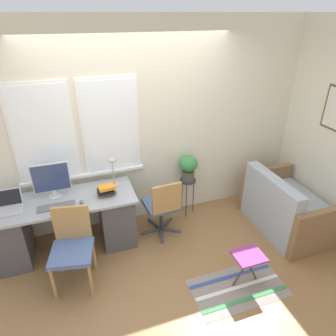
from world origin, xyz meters
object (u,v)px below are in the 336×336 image
object	(u,v)px
laptop	(8,206)
desk_chair_wooden	(72,246)
keyboard	(56,207)
folding_stool	(248,259)
book_stack	(106,190)
plant_stand	(188,184)
potted_plant	(188,166)
office_chair_swivel	(163,205)
desk_lamp	(113,167)
mouse	(82,202)
monitor	(51,180)
couch_loveseat	(286,210)

from	to	relation	value
laptop	desk_chair_wooden	distance (m)	0.87
keyboard	folding_stool	distance (m)	2.21
book_stack	plant_stand	xyz separation A→B (m)	(1.18, 0.27, -0.30)
keyboard	plant_stand	world-z (taller)	keyboard
book_stack	potted_plant	xyz separation A→B (m)	(1.18, 0.27, -0.00)
laptop	desk_chair_wooden	xyz separation A→B (m)	(0.62, -0.52, -0.31)
office_chair_swivel	potted_plant	world-z (taller)	potted_plant
desk_lamp	plant_stand	size ratio (longest dim) A/B	0.67
laptop	office_chair_swivel	bearing A→B (deg)	-3.16
desk_lamp	office_chair_swivel	world-z (taller)	desk_lamp
office_chair_swivel	keyboard	bearing A→B (deg)	-2.60
office_chair_swivel	potted_plant	bearing A→B (deg)	-150.10
desk_chair_wooden	folding_stool	bearing A→B (deg)	-9.40
desk_lamp	potted_plant	size ratio (longest dim) A/B	1.03
plant_stand	potted_plant	size ratio (longest dim) A/B	1.53
laptop	folding_stool	size ratio (longest dim) A/B	0.75
keyboard	desk_chair_wooden	distance (m)	0.50
laptop	office_chair_swivel	size ratio (longest dim) A/B	0.36
mouse	folding_stool	world-z (taller)	mouse
monitor	mouse	bearing A→B (deg)	-38.28
book_stack	folding_stool	xyz separation A→B (m)	(1.30, -1.16, -0.44)
desk_chair_wooden	folding_stool	size ratio (longest dim) A/B	2.15
mouse	book_stack	xyz separation A→B (m)	(0.30, 0.07, 0.05)
laptop	potted_plant	bearing A→B (deg)	5.57
mouse	potted_plant	world-z (taller)	potted_plant
monitor	desk_lamp	size ratio (longest dim) A/B	1.15
mouse	laptop	bearing A→B (deg)	171.23
desk_chair_wooden	plant_stand	size ratio (longest dim) A/B	1.52
mouse	office_chair_swivel	bearing A→B (deg)	1.32
desk_lamp	desk_chair_wooden	world-z (taller)	desk_lamp
monitor	desk_lamp	bearing A→B (deg)	3.66
desk_lamp	folding_stool	size ratio (longest dim) A/B	0.95
monitor	folding_stool	distance (m)	2.39
folding_stool	keyboard	bearing A→B (deg)	150.08
keyboard	couch_loveseat	size ratio (longest dim) A/B	0.34
monitor	plant_stand	world-z (taller)	monitor
book_stack	couch_loveseat	xyz separation A→B (m)	(2.34, -0.47, -0.51)
plant_stand	folding_stool	bearing A→B (deg)	-84.93
keyboard	book_stack	bearing A→B (deg)	6.88
monitor	book_stack	bearing A→B (deg)	-15.12
monitor	office_chair_swivel	world-z (taller)	monitor
book_stack	office_chair_swivel	world-z (taller)	book_stack
mouse	folding_stool	bearing A→B (deg)	-34.03
office_chair_swivel	folding_stool	world-z (taller)	office_chair_swivel
laptop	plant_stand	bearing A→B (deg)	5.57
book_stack	office_chair_swivel	xyz separation A→B (m)	(0.69, -0.05, -0.34)
desk_chair_wooden	couch_loveseat	world-z (taller)	desk_chair_wooden
monitor	desk_lamp	world-z (taller)	monitor
mouse	potted_plant	bearing A→B (deg)	13.03
desk_lamp	book_stack	distance (m)	0.31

